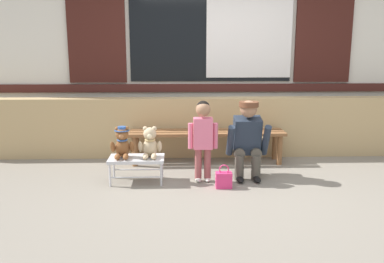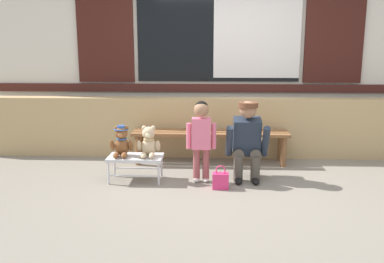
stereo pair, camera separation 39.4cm
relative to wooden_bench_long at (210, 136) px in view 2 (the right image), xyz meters
The scene contains 10 objects.
ground_plane 1.13m from the wooden_bench_long, 84.21° to the right, with size 60.00×60.00×0.00m, color gray.
brick_low_wall 0.38m from the wooden_bench_long, 73.58° to the left, with size 7.18×0.25×0.85m, color tan.
shop_facade 1.66m from the wooden_bench_long, 82.79° to the left, with size 7.32×0.26×3.53m.
wooden_bench_long is the anchor object (origin of this frame).
small_display_bench 1.19m from the wooden_bench_long, 137.68° to the right, with size 0.64×0.36×0.30m.
teddy_bear_with_hat 1.31m from the wooden_bench_long, 142.47° to the right, with size 0.28×0.27×0.36m.
teddy_bear_plain 1.08m from the wooden_bench_long, 131.98° to the right, with size 0.28×0.26×0.36m.
child_standing 0.83m from the wooden_bench_long, 97.38° to the right, with size 0.35×0.18×0.96m.
adult_crouching 0.82m from the wooden_bench_long, 56.92° to the right, with size 0.50×0.49×0.95m.
handbag_on_ground 1.08m from the wooden_bench_long, 83.48° to the right, with size 0.18×0.11×0.27m.
Camera 2 is at (-0.11, -4.37, 1.56)m, focal length 38.37 mm.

